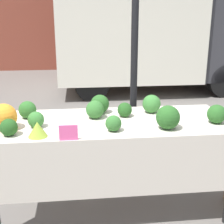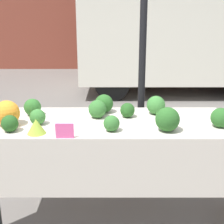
{
  "view_description": "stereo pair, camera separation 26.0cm",
  "coord_description": "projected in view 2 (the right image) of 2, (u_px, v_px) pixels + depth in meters",
  "views": [
    {
      "loc": [
        -0.27,
        -2.47,
        1.7
      ],
      "look_at": [
        0.0,
        0.0,
        0.91
      ],
      "focal_mm": 50.0,
      "sensor_mm": 36.0,
      "label": 1
    },
    {
      "loc": [
        -0.01,
        -2.48,
        1.7
      ],
      "look_at": [
        0.0,
        0.0,
        0.91
      ],
      "focal_mm": 50.0,
      "sensor_mm": 36.0,
      "label": 2
    }
  ],
  "objects": [
    {
      "name": "broccoli_head_0",
      "position": [
        126.0,
        110.0,
        2.71
      ],
      "size": [
        0.13,
        0.13,
        0.13
      ],
      "color": "#23511E",
      "rests_on": "market_table"
    },
    {
      "name": "ground_plane",
      "position": [
        112.0,
        206.0,
        2.88
      ],
      "size": [
        40.0,
        40.0,
        0.0
      ],
      "primitive_type": "plane",
      "color": "slate"
    },
    {
      "name": "broccoli_head_6",
      "position": [
        155.0,
        105.0,
        2.79
      ],
      "size": [
        0.17,
        0.17,
        0.17
      ],
      "color": "#387533",
      "rests_on": "market_table"
    },
    {
      "name": "broccoli_head_9",
      "position": [
        110.0,
        123.0,
        2.39
      ],
      "size": [
        0.13,
        0.13,
        0.13
      ],
      "color": "#336B2D",
      "rests_on": "market_table"
    },
    {
      "name": "broccoli_head_3",
      "position": [
        219.0,
        117.0,
        2.47
      ],
      "size": [
        0.16,
        0.16,
        0.16
      ],
      "color": "#285B23",
      "rests_on": "market_table"
    },
    {
      "name": "orange_cauliflower",
      "position": [
        5.0,
        113.0,
        2.5
      ],
      "size": [
        0.21,
        0.21,
        0.21
      ],
      "color": "orange",
      "rests_on": "market_table"
    },
    {
      "name": "broccoli_head_4",
      "position": [
        166.0,
        119.0,
        2.38
      ],
      "size": [
        0.19,
        0.19,
        0.19
      ],
      "color": "#285B23",
      "rests_on": "market_table"
    },
    {
      "name": "broccoli_head_5",
      "position": [
        8.0,
        124.0,
        2.37
      ],
      "size": [
        0.13,
        0.13,
        0.13
      ],
      "color": "#23511E",
      "rests_on": "market_table"
    },
    {
      "name": "parked_truck",
      "position": [
        169.0,
        26.0,
        6.88
      ],
      "size": [
        4.23,
        2.27,
        2.75
      ],
      "color": "silver",
      "rests_on": "ground_plane"
    },
    {
      "name": "broccoli_head_8",
      "position": [
        36.0,
        117.0,
        2.53
      ],
      "size": [
        0.13,
        0.13,
        0.13
      ],
      "color": "#387533",
      "rests_on": "market_table"
    },
    {
      "name": "broccoli_head_1",
      "position": [
        96.0,
        109.0,
        2.69
      ],
      "size": [
        0.16,
        0.16,
        0.16
      ],
      "color": "#336B2D",
      "rests_on": "market_table"
    },
    {
      "name": "broccoli_head_7",
      "position": [
        31.0,
        107.0,
        2.75
      ],
      "size": [
        0.15,
        0.15,
        0.15
      ],
      "color": "#2D6628",
      "rests_on": "market_table"
    },
    {
      "name": "broccoli_head_2",
      "position": [
        103.0,
        104.0,
        2.83
      ],
      "size": [
        0.17,
        0.17,
        0.17
      ],
      "color": "#285B23",
      "rests_on": "market_table"
    },
    {
      "name": "market_table",
      "position": [
        112.0,
        136.0,
        2.6
      ],
      "size": [
        1.99,
        0.79,
        0.83
      ],
      "color": "beige",
      "rests_on": "ground_plane"
    },
    {
      "name": "price_sign",
      "position": [
        63.0,
        131.0,
        2.25
      ],
      "size": [
        0.13,
        0.01,
        0.11
      ],
      "color": "#F45B9E",
      "rests_on": "market_table"
    },
    {
      "name": "romanesco_head",
      "position": [
        35.0,
        127.0,
        2.34
      ],
      "size": [
        0.14,
        0.14,
        0.11
      ],
      "color": "#93B238",
      "rests_on": "market_table"
    },
    {
      "name": "tent_pole",
      "position": [
        141.0,
        47.0,
        3.03
      ],
      "size": [
        0.07,
        0.07,
        2.77
      ],
      "color": "black",
      "rests_on": "ground_plane"
    }
  ]
}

